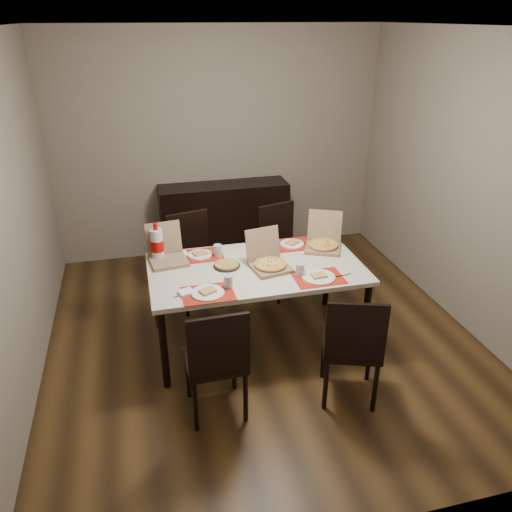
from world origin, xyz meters
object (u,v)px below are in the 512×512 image
Objects in this scene: pizza_box_center at (269,262)px; dip_bowl at (269,255)px; dining_table at (256,274)px; soda_bottle at (157,245)px; chair_near_left at (216,359)px; chair_far_left at (193,256)px; chair_near_right at (352,345)px; sideboard at (225,221)px; chair_far_right at (281,245)px.

pizza_box_center is 0.22m from dip_bowl.
soda_bottle is at bearing 156.88° from dining_table.
chair_near_left is 2.76× the size of soda_bottle.
chair_far_left is at bearing 54.60° from soda_bottle.
dining_table is 13.88× the size of dip_bowl.
chair_near_left is at bearing -76.06° from soda_bottle.
dining_table is 0.16m from pizza_box_center.
chair_near_right is at bearing -4.55° from chair_near_left.
dining_table is 1.94× the size of chair_far_left.
pizza_box_center is at bearing -89.03° from sideboard.
chair_far_left is 1.07m from pizza_box_center.
chair_far_left is 0.72m from soda_bottle.
chair_near_right and chair_far_left have the same top height.
chair_near_left is 1.28m from soda_bottle.
chair_near_right is at bearing -73.14° from dip_bowl.
dip_bowl is (-0.33, 1.09, 0.25)m from chair_near_right.
chair_near_right is at bearing -66.24° from pizza_box_center.
dining_table is 1.00m from chair_near_left.
sideboard is 1.78m from soda_bottle.
chair_near_right reaches higher than dining_table.
sideboard is at bearing 98.70° from chair_near_right.
chair_far_left reaches higher than dining_table.
dip_bowl is (0.06, 0.21, -0.04)m from pizza_box_center.
chair_far_left is at bearing 121.26° from pizza_box_center.
chair_far_right is 2.39× the size of pizza_box_center.
dining_table is at bearing -119.39° from chair_far_right.
soda_bottle reaches higher than pizza_box_center.
pizza_box_center is 0.97m from soda_bottle.
chair_near_left is 1.69m from chair_far_left.
chair_near_left is 1.24m from dip_bowl.
dining_table is 0.24m from dip_bowl.
pizza_box_center is 3.00× the size of dip_bowl.
soda_bottle is (-1.28, 1.27, 0.38)m from chair_near_right.
dip_bowl is at bearing -86.89° from sideboard.
chair_near_right is 1.79m from chair_far_right.
pizza_box_center is (0.60, 0.81, 0.29)m from chair_near_left.
sideboard is 2.74m from chair_near_left.
dip_bowl is (-0.33, -0.70, 0.25)m from chair_far_right.
chair_near_left is 2.39× the size of pizza_box_center.
sideboard is 1.61× the size of chair_far_left.
dining_table is at bearing 59.70° from chair_near_left.
pizza_box_center reaches higher than chair_near_left.
chair_near_right is (0.49, -0.93, -0.17)m from dining_table.
sideboard is 1.61× the size of chair_far_right.
sideboard is at bearing 113.36° from chair_far_right.
chair_near_left is at bearing -119.85° from chair_far_right.
pizza_box_center is at bearing -105.97° from dip_bowl.
chair_near_right reaches higher than dip_bowl.
chair_near_left is 7.17× the size of dip_bowl.
chair_near_left and chair_far_left have the same top height.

